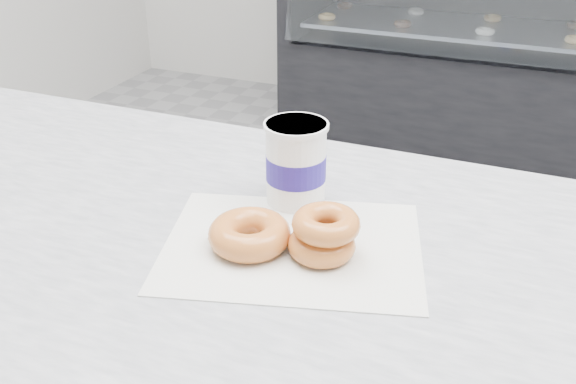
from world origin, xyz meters
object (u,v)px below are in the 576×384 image
object	(u,v)px
donut_single	(250,234)
coffee_cup	(296,162)
display_case	(528,50)
donut_stack	(324,234)

from	to	relation	value
donut_single	coffee_cup	world-z (taller)	coffee_cup
display_case	donut_single	distance (m)	2.76
donut_stack	coffee_cup	distance (m)	0.16
coffee_cup	donut_stack	bearing A→B (deg)	-40.51
donut_single	coffee_cup	xyz separation A→B (m)	(0.01, 0.14, 0.04)
donut_stack	display_case	bearing A→B (deg)	87.24
donut_stack	coffee_cup	world-z (taller)	coffee_cup
donut_stack	donut_single	bearing A→B (deg)	-169.09
donut_single	donut_stack	size ratio (longest dim) A/B	0.94
donut_single	coffee_cup	distance (m)	0.15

